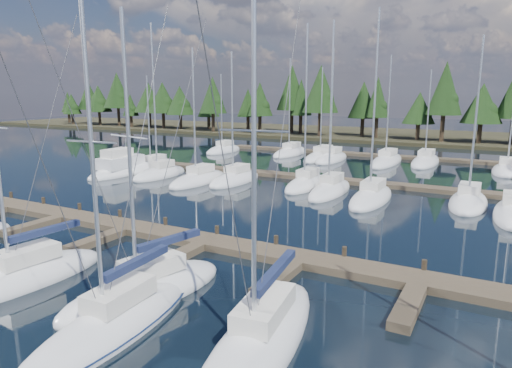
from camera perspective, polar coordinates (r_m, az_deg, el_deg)
The scene contains 11 objects.
ground at distance 37.46m, azimuth 4.40°, elevation -2.30°, with size 260.00×260.00×0.00m, color black.
far_shore at distance 94.81m, azimuth 19.49°, elevation 5.61°, with size 220.00×30.00×0.60m, color #2D2A19.
main_dock at distance 26.81m, azimuth -6.83°, elevation -7.53°, with size 44.00×6.13×0.90m.
back_docks at distance 55.55m, azimuth 12.70°, elevation 2.18°, with size 50.00×21.80×0.40m.
front_sailboat_2 at distance 24.50m, azimuth -27.35°, elevation -10.43°, with size 3.44×8.87×13.42m.
front_sailboat_3 at distance 21.28m, azimuth -13.61°, elevation -12.73°, with size 4.73×8.66×12.90m.
front_sailboat_4 at distance 18.74m, azimuth -17.35°, elevation -16.42°, with size 3.11×9.34×13.14m.
front_sailboat_5 at distance 16.96m, azimuth 0.48°, elevation -19.02°, with size 3.90×10.43×14.00m.
back_sailboat_rows at distance 51.35m, azimuth 11.05°, elevation 1.58°, with size 44.33×33.44×16.42m.
motor_yacht_left at distance 52.16m, azimuth -16.52°, elevation 1.74°, with size 3.45×9.46×4.68m.
tree_line at distance 85.18m, azimuth 17.28°, elevation 10.00°, with size 184.86×11.69×13.61m.
Camera 1 is at (14.78, -3.26, 8.89)m, focal length 32.00 mm.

